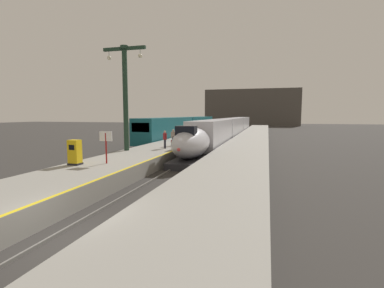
{
  "coord_description": "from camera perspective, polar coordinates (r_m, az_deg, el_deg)",
  "views": [
    {
      "loc": [
        6.3,
        -7.58,
        4.25
      ],
      "look_at": [
        0.22,
        14.73,
        1.8
      ],
      "focal_mm": 26.03,
      "sensor_mm": 36.0,
      "label": 1
    }
  ],
  "objects": [
    {
      "name": "terminus_back_wall",
      "position": [
        109.8,
        12.04,
        7.35
      ],
      "size": [
        36.0,
        2.0,
        14.0
      ],
      "primitive_type": "cube",
      "color": "#4C4742",
      "rests_on": "ground"
    },
    {
      "name": "rail_main_right",
      "position": [
        35.76,
        6.2,
        -0.71
      ],
      "size": [
        0.08,
        110.0,
        0.12
      ],
      "primitive_type": "cube",
      "color": "slate",
      "rests_on": "ground"
    },
    {
      "name": "passenger_near_edge",
      "position": [
        28.69,
        -3.85,
        1.62
      ],
      "size": [
        0.57,
        0.26,
        1.69
      ],
      "color": "#23232D",
      "rests_on": "platform_left"
    },
    {
      "name": "passenger_mid_platform",
      "position": [
        26.45,
        -5.58,
        1.23
      ],
      "size": [
        0.43,
        0.43,
        1.69
      ],
      "color": "#23232D",
      "rests_on": "platform_left"
    },
    {
      "name": "regional_train_adjacent",
      "position": [
        50.14,
        -1.47,
        3.62
      ],
      "size": [
        2.85,
        36.6,
        3.8
      ],
      "color": "#145660",
      "rests_on": "ground"
    },
    {
      "name": "platform_right",
      "position": [
        32.62,
        11.18,
        -0.62
      ],
      "size": [
        4.8,
        110.0,
        1.05
      ],
      "primitive_type": "cube",
      "color": "gray",
      "rests_on": "ground"
    },
    {
      "name": "ticket_machine_yellow",
      "position": [
        19.28,
        -22.88,
        -1.76
      ],
      "size": [
        0.76,
        0.62,
        1.6
      ],
      "color": "yellow",
      "rests_on": "platform_left"
    },
    {
      "name": "station_column_mid",
      "position": [
        25.62,
        -13.53,
        11.05
      ],
      "size": [
        4.0,
        0.68,
        9.15
      ],
      "color": "#1E3828",
      "rests_on": "platform_left"
    },
    {
      "name": "platform_left_safety_stripe",
      "position": [
        33.48,
        1.21,
        0.57
      ],
      "size": [
        0.2,
        107.8,
        0.01
      ],
      "primitive_type": "cube",
      "color": "yellow",
      "rests_on": "platform_left"
    },
    {
      "name": "ground_plane",
      "position": [
        10.73,
        -23.57,
        -17.81
      ],
      "size": [
        260.0,
        260.0,
        0.0
      ],
      "primitive_type": "plane",
      "color": "#33302D"
    },
    {
      "name": "rail_main_left",
      "position": [
        36.03,
        3.85,
        -0.64
      ],
      "size": [
        0.08,
        110.0,
        0.12
      ],
      "primitive_type": "cube",
      "color": "slate",
      "rests_on": "ground"
    },
    {
      "name": "rail_secondary_right",
      "position": [
        37.88,
        -5.99,
        -0.34
      ],
      "size": [
        0.08,
        110.0,
        0.12
      ],
      "primitive_type": "cube",
      "color": "slate",
      "rests_on": "ground"
    },
    {
      "name": "platform_left",
      "position": [
        34.15,
        -2.5,
        -0.22
      ],
      "size": [
        4.8,
        110.0,
        1.05
      ],
      "primitive_type": "cube",
      "color": "gray",
      "rests_on": "ground"
    },
    {
      "name": "rolling_suitcase",
      "position": [
        28.48,
        -3.89,
        0.2
      ],
      "size": [
        0.4,
        0.22,
        0.98
      ],
      "color": "maroon",
      "rests_on": "platform_left"
    },
    {
      "name": "departure_info_board",
      "position": [
        19.01,
        -17.22,
        0.66
      ],
      "size": [
        0.9,
        0.1,
        2.12
      ],
      "color": "maroon",
      "rests_on": "platform_left"
    },
    {
      "name": "rail_secondary_left",
      "position": [
        38.44,
        -8.07,
        -0.27
      ],
      "size": [
        0.08,
        110.0,
        0.12
      ],
      "primitive_type": "cube",
      "color": "slate",
      "rests_on": "ground"
    },
    {
      "name": "highspeed_train_main",
      "position": [
        47.73,
        7.65,
        3.24
      ],
      "size": [
        2.92,
        57.26,
        3.6
      ],
      "color": "silver",
      "rests_on": "ground"
    }
  ]
}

